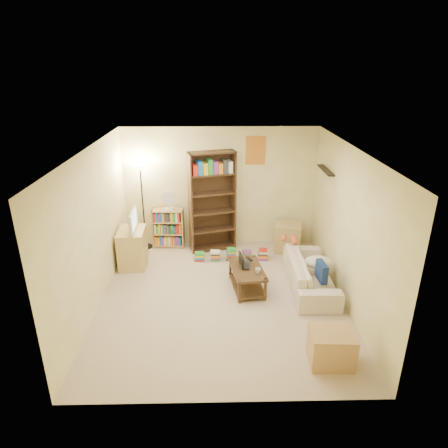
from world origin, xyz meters
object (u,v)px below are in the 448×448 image
Objects in this scene: sofa at (310,273)px; tall_bookshelf at (212,200)px; tabby_cat at (292,239)px; mug at (258,271)px; television at (130,221)px; tv_stand at (133,248)px; laptop at (249,265)px; coffee_table at (247,276)px; side_table at (287,237)px; desk_fan at (169,200)px; short_bookshelf at (168,228)px; end_cabinet at (331,347)px; floor_lamp at (141,182)px.

sofa is 0.87× the size of tall_bookshelf.
tabby_cat reaches higher than mug.
tv_stand is at bearing -92.14° from television.
tabby_cat is 1.12m from laptop.
sofa is 0.80m from tabby_cat.
mug is (-0.95, -0.26, 0.19)m from sofa.
tall_bookshelf reaches higher than television.
laptop is (0.03, 0.08, 0.16)m from coffee_table.
side_table is at bearing -27.52° from laptop.
desk_fan is (0.64, 0.81, 0.14)m from television.
short_bookshelf is (0.60, 0.85, 0.05)m from tv_stand.
coffee_table is 0.31m from mug.
laptop is at bearing -45.26° from short_bookshelf.
tv_stand is 3.15m from side_table.
television is 1.70m from tall_bookshelf.
tall_bookshelf reaches higher than side_table.
tabby_cat is 2.65m from short_bookshelf.
tabby_cat reaches higher than sofa.
side_table is at bearing -19.59° from tall_bookshelf.
television is at bearing -128.55° from desk_fan.
desk_fan is at bearing 49.32° from tv_stand.
end_cabinet is (0.93, -1.93, -0.19)m from laptop.
desk_fan reaches higher than end_cabinet.
tv_stand is at bearing -169.18° from side_table.
mug is (0.16, -0.19, 0.19)m from coffee_table.
short_bookshelf is 1.95× the size of desk_fan.
television is 1.04m from desk_fan.
floor_lamp reaches higher than television.
desk_fan is 0.24× the size of floor_lamp.
coffee_table is at bearing -116.02° from television.
coffee_table is 2.09m from end_cabinet.
tabby_cat is 0.49× the size of short_bookshelf.
mug is 0.17× the size of television.
mug is (0.13, -0.26, 0.03)m from laptop.
coffee_table is 2.78× the size of laptop.
floor_lamp is 4.83m from end_cabinet.
tabby_cat is at bearing -5.48° from tv_stand.
tall_bookshelf is 3.69× the size of end_cabinet.
tabby_cat is at bearing -46.05° from tall_bookshelf.
laptop is 0.20× the size of floor_lamp.
short_bookshelf is (-1.57, 1.72, -0.01)m from laptop.
sofa is at bearing -84.00° from side_table.
mug is 0.14× the size of short_bookshelf.
desk_fan reaches higher than laptop.
laptop is 0.49× the size of tv_stand.
sofa is 1.93m from end_cabinet.
television is 0.80× the size of short_bookshelf.
tv_stand is 1.71× the size of desk_fan.
coffee_table is 8.51× the size of mug.
sofa is 1.12m from coffee_table.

